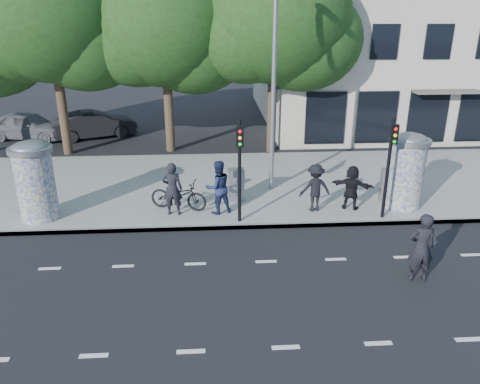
{
  "coord_description": "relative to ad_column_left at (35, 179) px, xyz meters",
  "views": [
    {
      "loc": [
        -1.48,
        -10.11,
        6.7
      ],
      "look_at": [
        -0.61,
        3.5,
        1.31
      ],
      "focal_mm": 35.0,
      "sensor_mm": 36.0,
      "label": 1
    }
  ],
  "objects": [
    {
      "name": "tree_mid_left",
      "position": [
        -1.3,
        8.0,
        4.96
      ],
      "size": [
        7.2,
        7.2,
        9.57
      ],
      "color": "#38281C",
      "rests_on": "ground"
    },
    {
      "name": "sidewalk",
      "position": [
        7.2,
        3.0,
        -1.46
      ],
      "size": [
        40.0,
        8.0,
        0.15
      ],
      "primitive_type": "cube",
      "color": "gray",
      "rests_on": "ground"
    },
    {
      "name": "ped_f",
      "position": [
        10.52,
        0.13,
        -0.61
      ],
      "size": [
        1.54,
        1.09,
        1.56
      ],
      "primitive_type": "imported",
      "rotation": [
        0.0,
        0.0,
        2.71
      ],
      "color": "black",
      "rests_on": "sidewalk"
    },
    {
      "name": "car_mid",
      "position": [
        -0.62,
        11.02,
        -0.8
      ],
      "size": [
        3.1,
        4.71,
        1.47
      ],
      "primitive_type": "imported",
      "rotation": [
        0.0,
        0.0,
        1.95
      ],
      "color": "black",
      "rests_on": "ground"
    },
    {
      "name": "bicycle",
      "position": [
        4.55,
        0.46,
        -0.86
      ],
      "size": [
        1.28,
        2.14,
        1.06
      ],
      "primitive_type": "imported",
      "rotation": [
        0.0,
        0.0,
        1.26
      ],
      "color": "black",
      "rests_on": "sidewalk"
    },
    {
      "name": "cabinet_right",
      "position": [
        12.09,
        0.78,
        -0.79
      ],
      "size": [
        0.63,
        0.51,
        1.19
      ],
      "primitive_type": "cube",
      "rotation": [
        0.0,
        0.0,
        -0.18
      ],
      "color": "slate",
      "rests_on": "sidewalk"
    },
    {
      "name": "tree_center",
      "position": [
        8.7,
        7.8,
        4.77
      ],
      "size": [
        7.0,
        7.0,
        9.3
      ],
      "color": "#38281C",
      "rests_on": "ground"
    },
    {
      "name": "cabinet_left",
      "position": [
        6.59,
        1.13,
        -0.79
      ],
      "size": [
        0.6,
        0.45,
        1.19
      ],
      "primitive_type": "cube",
      "rotation": [
        0.0,
        0.0,
        0.06
      ],
      "color": "gray",
      "rests_on": "sidewalk"
    },
    {
      "name": "street_lamp",
      "position": [
        8.0,
        2.13,
        3.26
      ],
      "size": [
        0.25,
        0.93,
        8.0
      ],
      "color": "slate",
      "rests_on": "sidewalk"
    },
    {
      "name": "lane_dash_near",
      "position": [
        7.2,
        -6.7,
        -1.53
      ],
      "size": [
        32.0,
        0.12,
        0.01
      ],
      "primitive_type": "cube",
      "color": "silver",
      "rests_on": "ground"
    },
    {
      "name": "car_left",
      "position": [
        -4.15,
        10.92,
        -0.79
      ],
      "size": [
        2.74,
        4.66,
        1.49
      ],
      "primitive_type": "imported",
      "rotation": [
        0.0,
        0.0,
        1.33
      ],
      "color": "slate",
      "rests_on": "ground"
    },
    {
      "name": "ped_c",
      "position": [
        5.92,
        0.07,
        -0.46
      ],
      "size": [
        1.1,
        0.99,
        1.86
      ],
      "primitive_type": "imported",
      "rotation": [
        0.0,
        0.0,
        3.52
      ],
      "color": "#1C2447",
      "rests_on": "sidewalk"
    },
    {
      "name": "traffic_pole_near",
      "position": [
        6.6,
        -0.71,
        0.69
      ],
      "size": [
        0.22,
        0.31,
        3.4
      ],
      "color": "black",
      "rests_on": "sidewalk"
    },
    {
      "name": "ped_d",
      "position": [
        9.23,
        0.06,
        -0.55
      ],
      "size": [
        1.15,
        0.75,
        1.67
      ],
      "primitive_type": "imported",
      "rotation": [
        0.0,
        0.0,
        3.27
      ],
      "color": "black",
      "rests_on": "sidewalk"
    },
    {
      "name": "ad_column_right",
      "position": [
        12.4,
        0.2,
        0.0
      ],
      "size": [
        1.36,
        1.36,
        2.65
      ],
      "color": "beige",
      "rests_on": "sidewalk"
    },
    {
      "name": "ad_column_left",
      "position": [
        0.0,
        0.0,
        0.0
      ],
      "size": [
        1.36,
        1.36,
        2.65
      ],
      "color": "beige",
      "rests_on": "sidewalk"
    },
    {
      "name": "ground",
      "position": [
        7.2,
        -4.5,
        -1.54
      ],
      "size": [
        120.0,
        120.0,
        0.0
      ],
      "primitive_type": "plane",
      "color": "black",
      "rests_on": "ground"
    },
    {
      "name": "building",
      "position": [
        19.2,
        15.49,
        4.46
      ],
      "size": [
        20.3,
        15.85,
        12.0
      ],
      "color": "#B5A897",
      "rests_on": "ground"
    },
    {
      "name": "man_road",
      "position": [
        11.06,
        -4.27,
        -0.59
      ],
      "size": [
        0.71,
        0.47,
        1.9
      ],
      "primitive_type": "imported",
      "rotation": [
        0.0,
        0.0,
        3.11
      ],
      "color": "black",
      "rests_on": "ground"
    },
    {
      "name": "ped_b",
      "position": [
        4.4,
        0.04,
        -0.47
      ],
      "size": [
        0.69,
        0.48,
        1.83
      ],
      "primitive_type": "imported",
      "rotation": [
        0.0,
        0.0,
        3.09
      ],
      "color": "black",
      "rests_on": "sidewalk"
    },
    {
      "name": "curb",
      "position": [
        7.2,
        -0.95,
        -1.46
      ],
      "size": [
        40.0,
        0.1,
        0.16
      ],
      "primitive_type": "cube",
      "color": "slate",
      "rests_on": "ground"
    },
    {
      "name": "tree_near_left",
      "position": [
        3.7,
        8.2,
        4.53
      ],
      "size": [
        6.8,
        6.8,
        8.97
      ],
      "color": "#38281C",
      "rests_on": "ground"
    },
    {
      "name": "lane_dash_far",
      "position": [
        7.2,
        -3.1,
        -1.53
      ],
      "size": [
        32.0,
        0.12,
        0.01
      ],
      "primitive_type": "cube",
      "color": "silver",
      "rests_on": "ground"
    },
    {
      "name": "traffic_pole_far",
      "position": [
        11.4,
        -0.71,
        0.69
      ],
      "size": [
        0.22,
        0.31,
        3.4
      ],
      "color": "black",
      "rests_on": "sidewalk"
    }
  ]
}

